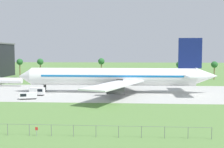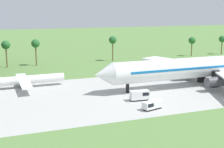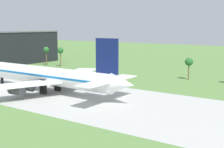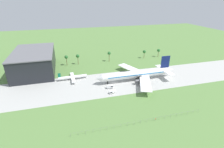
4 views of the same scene
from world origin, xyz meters
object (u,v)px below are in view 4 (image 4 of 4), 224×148
(no_stopping_sign, at_px, (155,119))
(terminal_building, at_px, (35,61))
(baggage_tug, at_px, (112,92))
(jet_airliner, at_px, (137,74))
(regional_aircraft, at_px, (73,77))
(catering_van, at_px, (110,87))

(no_stopping_sign, distance_m, terminal_building, 127.02)
(baggage_tug, bearing_deg, jet_airliner, 30.54)
(regional_aircraft, height_order, catering_van, regional_aircraft)
(jet_airliner, height_order, regional_aircraft, jet_airliner)
(terminal_building, bearing_deg, no_stopping_sign, -52.67)
(jet_airliner, distance_m, terminal_building, 99.83)
(baggage_tug, height_order, terminal_building, terminal_building)
(baggage_tug, height_order, catering_van, catering_van)
(regional_aircraft, xyz_separation_m, baggage_tug, (27.34, -32.65, -1.32))
(regional_aircraft, relative_size, baggage_tug, 4.44)
(no_stopping_sign, height_order, terminal_building, terminal_building)
(jet_airliner, height_order, baggage_tug, jet_airliner)
(catering_van, relative_size, no_stopping_sign, 3.10)
(catering_van, bearing_deg, jet_airliner, 17.29)
(baggage_tug, xyz_separation_m, no_stopping_sign, (15.95, -38.39, -0.08))
(catering_van, distance_m, terminal_building, 82.59)
(no_stopping_sign, bearing_deg, terminal_building, 127.33)
(regional_aircraft, bearing_deg, no_stopping_sign, -58.65)
(regional_aircraft, height_order, no_stopping_sign, regional_aircraft)
(catering_van, bearing_deg, baggage_tug, -94.16)
(no_stopping_sign, xyz_separation_m, terminal_building, (-76.82, 100.74, 9.24))
(jet_airliner, relative_size, no_stopping_sign, 43.59)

